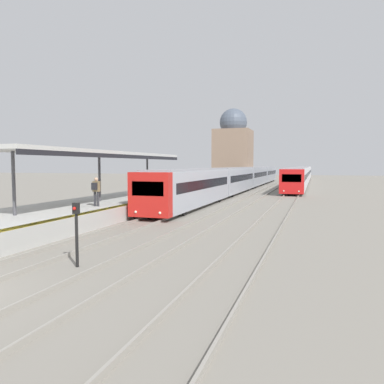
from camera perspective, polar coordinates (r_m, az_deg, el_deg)
track_middle_line at (r=8.98m, az=-24.08°, el=-17.20°), size 1.51×120.00×0.15m
track_right_line at (r=7.31m, az=-2.52°, el=-21.93°), size 1.51×120.00×0.15m
platform_canopy at (r=25.25m, az=-13.89°, el=5.69°), size 4.00×18.39×3.24m
person_on_platform at (r=22.15m, az=-14.42°, el=0.41°), size 0.40×0.40×1.66m
train_near at (r=50.33m, az=7.88°, el=2.26°), size 2.56×60.09×2.99m
train_far at (r=69.71m, az=16.36°, el=2.64°), size 2.54×59.38×2.96m
signal_post_near at (r=12.59m, az=-17.20°, el=-5.23°), size 0.20×0.22×2.09m
distant_domed_building at (r=60.34m, az=6.28°, el=6.40°), size 5.62×5.62×12.20m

